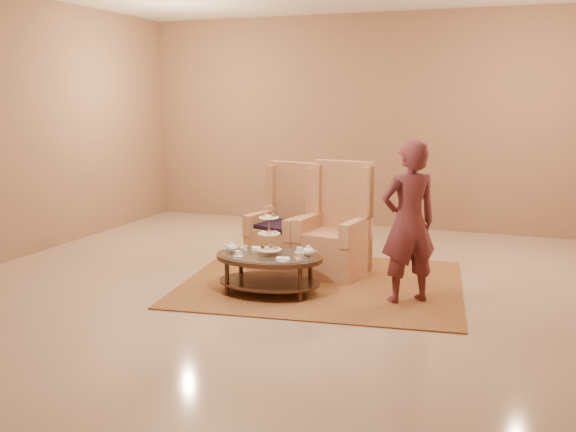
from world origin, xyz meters
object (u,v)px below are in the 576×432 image
at_px(armchair_left, 286,232).
at_px(person, 409,223).
at_px(armchair_right, 336,237).
at_px(tea_table, 269,262).

relative_size(armchair_left, person, 0.77).
bearing_deg(armchair_right, armchair_left, 176.57).
height_order(tea_table, armchair_left, armchair_left).
bearing_deg(tea_table, armchair_right, 62.98).
height_order(armchair_left, armchair_right, armchair_right).
distance_m(armchair_right, person, 1.38).
xyz_separation_m(armchair_left, armchair_right, (0.71, -0.15, 0.01)).
height_order(armchair_left, person, person).
relative_size(armchair_left, armchair_right, 0.96).
height_order(armchair_right, person, person).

